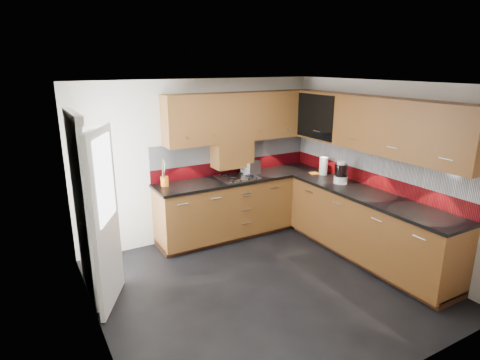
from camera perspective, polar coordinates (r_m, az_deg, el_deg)
room at (r=4.49m, az=3.76°, el=1.91°), size 4.00×3.80×2.64m
base_cabinets at (r=5.97m, az=8.39°, el=-5.26°), size 2.70×3.20×0.95m
countertop at (r=5.79m, az=8.56°, el=-0.88°), size 2.72×3.22×0.04m
backsplash at (r=6.02m, az=9.04°, el=2.61°), size 2.70×3.20×0.54m
upper_cabinets at (r=5.76m, az=9.87°, el=8.34°), size 2.50×3.20×0.72m
extractor_hood at (r=6.13m, az=-1.15°, el=3.74°), size 0.60×0.33×0.40m
glass_cabinet at (r=6.28m, az=11.66°, el=9.13°), size 0.32×0.80×0.66m
back_door at (r=4.69m, az=-20.30°, el=-4.43°), size 0.42×1.19×2.04m
gas_hob at (r=6.07m, az=-0.38°, el=0.44°), size 0.57×0.51×0.04m
utensil_pot at (r=5.74m, az=-10.71°, el=0.03°), size 0.11×0.11×0.39m
toaster at (r=6.26m, az=1.53°, el=1.76°), size 0.34×0.28×0.21m
food_processor at (r=5.95m, az=14.17°, el=0.94°), size 0.19×0.19×0.32m
paper_towel at (r=6.37m, az=11.79°, el=1.97°), size 0.15×0.15×0.27m
orange_cloth at (r=6.41m, az=10.49°, el=0.96°), size 0.16×0.15×0.01m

